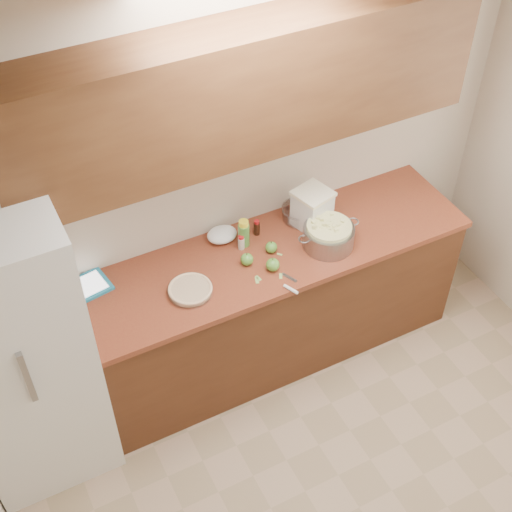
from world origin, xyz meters
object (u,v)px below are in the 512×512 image
colander (328,235)px  flour_canister (312,208)px  pie (190,290)px  tablet (85,288)px

colander → flour_canister: 0.21m
pie → tablet: pie is taller
pie → flour_canister: bearing=12.2°
pie → flour_canister: flour_canister is taller
pie → colander: (0.89, -0.01, 0.05)m
tablet → pie: bearing=-39.2°
colander → tablet: 1.44m
colander → tablet: bearing=167.6°
colander → flour_canister: bearing=89.1°
flour_canister → tablet: bearing=175.7°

